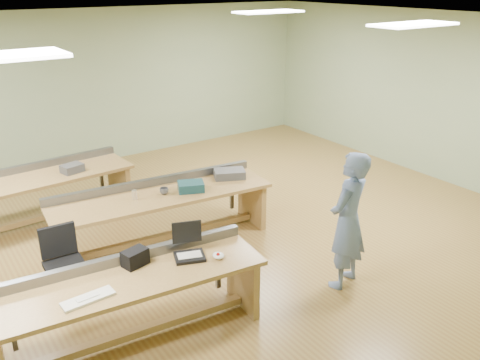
# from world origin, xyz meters

# --- Properties ---
(floor) EXTENTS (10.00, 10.00, 0.00)m
(floor) POSITION_xyz_m (0.00, 0.00, 0.00)
(floor) COLOR olive
(floor) RESTS_ON ground
(ceiling) EXTENTS (10.00, 10.00, 0.00)m
(ceiling) POSITION_xyz_m (0.00, 0.00, 3.00)
(ceiling) COLOR silver
(ceiling) RESTS_ON wall_back
(wall_back) EXTENTS (10.00, 0.04, 3.00)m
(wall_back) POSITION_xyz_m (0.00, 4.00, 1.50)
(wall_back) COLOR gray
(wall_back) RESTS_ON floor
(wall_front) EXTENTS (10.00, 0.04, 3.00)m
(wall_front) POSITION_xyz_m (0.00, -4.00, 1.50)
(wall_front) COLOR gray
(wall_front) RESTS_ON floor
(wall_right) EXTENTS (0.04, 8.00, 3.00)m
(wall_right) POSITION_xyz_m (5.00, 0.00, 1.50)
(wall_right) COLOR gray
(wall_right) RESTS_ON floor
(fluor_panels) EXTENTS (6.20, 3.50, 0.03)m
(fluor_panels) POSITION_xyz_m (0.00, 0.00, 2.97)
(fluor_panels) COLOR white
(fluor_panels) RESTS_ON ceiling
(workbench_front) EXTENTS (2.80, 0.99, 0.86)m
(workbench_front) POSITION_xyz_m (-1.55, -1.56, 0.55)
(workbench_front) COLOR #A68446
(workbench_front) RESTS_ON floor
(workbench_mid) EXTENTS (3.13, 1.11, 0.86)m
(workbench_mid) POSITION_xyz_m (-0.34, 0.17, 0.56)
(workbench_mid) COLOR #A68446
(workbench_mid) RESTS_ON floor
(workbench_back) EXTENTS (3.13, 1.01, 0.86)m
(workbench_back) POSITION_xyz_m (-1.76, 1.79, 0.56)
(workbench_back) COLOR #A68446
(workbench_back) RESTS_ON floor
(person) EXTENTS (0.72, 0.58, 1.71)m
(person) POSITION_xyz_m (1.00, -2.05, 0.85)
(person) COLOR #6A7EAE
(person) RESTS_ON floor
(laptop_base) EXTENTS (0.38, 0.35, 0.03)m
(laptop_base) POSITION_xyz_m (-0.87, -1.58, 0.77)
(laptop_base) COLOR black
(laptop_base) RESTS_ON workbench_front
(laptop_screen) EXTENTS (0.30, 0.12, 0.25)m
(laptop_screen) POSITION_xyz_m (-0.83, -1.46, 1.00)
(laptop_screen) COLOR black
(laptop_screen) RESTS_ON laptop_base
(keyboard) EXTENTS (0.50, 0.19, 0.03)m
(keyboard) POSITION_xyz_m (-2.02, -1.71, 0.76)
(keyboard) COLOR beige
(keyboard) RESTS_ON workbench_front
(trackball_mouse) EXTENTS (0.14, 0.15, 0.06)m
(trackball_mouse) POSITION_xyz_m (-0.62, -1.75, 0.78)
(trackball_mouse) COLOR white
(trackball_mouse) RESTS_ON workbench_front
(camera_bag) EXTENTS (0.29, 0.22, 0.17)m
(camera_bag) POSITION_xyz_m (-1.40, -1.38, 0.84)
(camera_bag) COLOR black
(camera_bag) RESTS_ON workbench_front
(task_chair) EXTENTS (0.51, 0.51, 0.91)m
(task_chair) POSITION_xyz_m (-1.90, -0.48, 0.33)
(task_chair) COLOR black
(task_chair) RESTS_ON floor
(parts_bin_teal) EXTENTS (0.43, 0.38, 0.12)m
(parts_bin_teal) POSITION_xyz_m (0.05, 0.01, 0.81)
(parts_bin_teal) COLOR #133940
(parts_bin_teal) RESTS_ON workbench_mid
(parts_bin_grey) EXTENTS (0.52, 0.44, 0.12)m
(parts_bin_grey) POSITION_xyz_m (0.76, 0.12, 0.81)
(parts_bin_grey) COLOR #3E3E40
(parts_bin_grey) RESTS_ON workbench_mid
(mug) EXTENTS (0.13, 0.13, 0.09)m
(mug) POSITION_xyz_m (-0.32, 0.11, 0.80)
(mug) COLOR #3E3E40
(mug) RESTS_ON workbench_mid
(drinks_can) EXTENTS (0.09, 0.09, 0.13)m
(drinks_can) POSITION_xyz_m (-0.72, 0.19, 0.81)
(drinks_can) COLOR silver
(drinks_can) RESTS_ON workbench_mid
(tray_back) EXTENTS (0.35, 0.30, 0.12)m
(tray_back) POSITION_xyz_m (-1.09, 1.68, 0.81)
(tray_back) COLOR #3E3E40
(tray_back) RESTS_ON workbench_back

